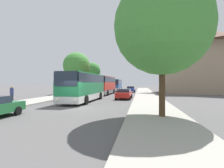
{
  "coord_description": "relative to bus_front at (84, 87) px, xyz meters",
  "views": [
    {
      "loc": [
        5.9,
        -15.33,
        2.3
      ],
      "look_at": [
        1.4,
        12.51,
        2.12
      ],
      "focal_mm": 28.0,
      "sensor_mm": 36.0,
      "label": 1
    }
  ],
  "objects": [
    {
      "name": "tree_left_near",
      "position": [
        -6.2,
        13.84,
        4.03
      ],
      "size": [
        5.55,
        5.55,
        8.51
      ],
      "color": "brown",
      "rests_on": "sidewalk_left"
    },
    {
      "name": "parked_car_right_near",
      "position": [
        4.62,
        4.01,
        -1.08
      ],
      "size": [
        2.21,
        4.55,
        1.44
      ],
      "rotation": [
        0.0,
        0.0,
        3.11
      ],
      "color": "red",
      "rests_on": "ground_plane"
    },
    {
      "name": "tree_left_far",
      "position": [
        -7.12,
        29.18,
        4.05
      ],
      "size": [
        4.83,
        4.83,
        8.18
      ],
      "color": "brown",
      "rests_on": "sidewalk_left"
    },
    {
      "name": "bus_middle",
      "position": [
        -0.03,
        13.04,
        0.03
      ],
      "size": [
        3.0,
        10.44,
        3.52
      ],
      "rotation": [
        0.0,
        0.0,
        -0.03
      ],
      "color": "gray",
      "rests_on": "ground_plane"
    },
    {
      "name": "sidewalk_left",
      "position": [
        -6.01,
        -5.53,
        -1.77
      ],
      "size": [
        4.0,
        120.0,
        0.15
      ],
      "primitive_type": "cube",
      "color": "#A39E93",
      "rests_on": "ground_plane"
    },
    {
      "name": "parked_car_right_far",
      "position": [
        4.59,
        22.08,
        -1.08
      ],
      "size": [
        2.16,
        4.02,
        1.46
      ],
      "rotation": [
        0.0,
        0.0,
        3.13
      ],
      "color": "#233D9E",
      "rests_on": "ground_plane"
    },
    {
      "name": "bus_front",
      "position": [
        0.0,
        0.0,
        0.0
      ],
      "size": [
        3.01,
        10.66,
        3.45
      ],
      "rotation": [
        0.0,
        0.0,
        -0.02
      ],
      "color": "silver",
      "rests_on": "ground_plane"
    },
    {
      "name": "ground_plane",
      "position": [
        0.99,
        -5.53,
        -1.84
      ],
      "size": [
        300.0,
        300.0,
        0.0
      ],
      "primitive_type": "plane",
      "color": "#565454",
      "rests_on": "ground"
    },
    {
      "name": "building_right_background",
      "position": [
        21.75,
        21.57,
        5.43
      ],
      "size": [
        19.31,
        13.03,
        14.54
      ],
      "color": "gray",
      "rests_on": "ground_plane"
    },
    {
      "name": "tree_right_near",
      "position": [
        8.29,
        -9.2,
        4.09
      ],
      "size": [
        6.27,
        6.27,
        8.92
      ],
      "color": "#47331E",
      "rests_on": "sidewalk_right"
    },
    {
      "name": "pedestrian_waiting_far",
      "position": [
        -6.33,
        -4.59,
        -0.75
      ],
      "size": [
        0.36,
        0.36,
        1.86
      ],
      "rotation": [
        0.0,
        0.0,
        5.68
      ],
      "color": "#23232D",
      "rests_on": "sidewalk_left"
    },
    {
      "name": "sidewalk_right",
      "position": [
        7.99,
        -5.53,
        -1.77
      ],
      "size": [
        4.0,
        120.0,
        0.15
      ],
      "primitive_type": "cube",
      "color": "#A39E93",
      "rests_on": "ground_plane"
    },
    {
      "name": "bus_rear",
      "position": [
        0.15,
        27.44,
        -0.12
      ],
      "size": [
        3.07,
        11.73,
        3.21
      ],
      "rotation": [
        0.0,
        0.0,
        0.03
      ],
      "color": "silver",
      "rests_on": "ground_plane"
    }
  ]
}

